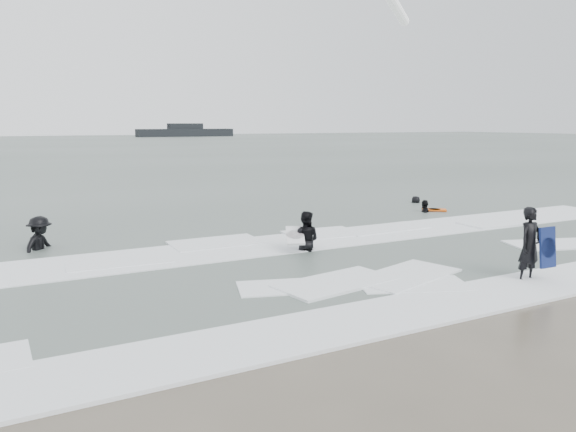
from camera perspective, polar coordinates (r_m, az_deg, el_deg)
name	(u,v)px	position (r m, az deg, el deg)	size (l,w,h in m)	color
ground	(398,303)	(12.11, 11.07, -8.63)	(320.00, 320.00, 0.00)	brown
sea	(52,148)	(89.34, -22.85, 6.40)	(320.00, 320.00, 0.00)	#47544C
surfer_centre	(527,281)	(14.57, 23.14, -6.13)	(0.66, 0.43, 1.81)	black
surfer_wading	(305,252)	(16.40, 1.76, -3.66)	(0.85, 0.66, 1.75)	black
surfer_breaker	(41,251)	(17.96, -23.81, -3.31)	(1.22, 0.70, 1.90)	black
surfer_right_near	(425,213)	(24.03, 13.71, 0.29)	(1.00, 0.42, 1.71)	black
surfer_right_far	(416,204)	(26.67, 12.85, 1.21)	(0.74, 0.48, 1.51)	black
surf_foam	(310,262)	(15.05, 2.28, -4.71)	(30.03, 9.06, 0.09)	white
bodyboards	(419,227)	(18.07, 13.16, -1.06)	(9.71, 9.84, 1.25)	#101C4D
vessel_horizon	(185,132)	(151.00, -10.39, 8.41)	(25.12, 4.49, 3.41)	black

